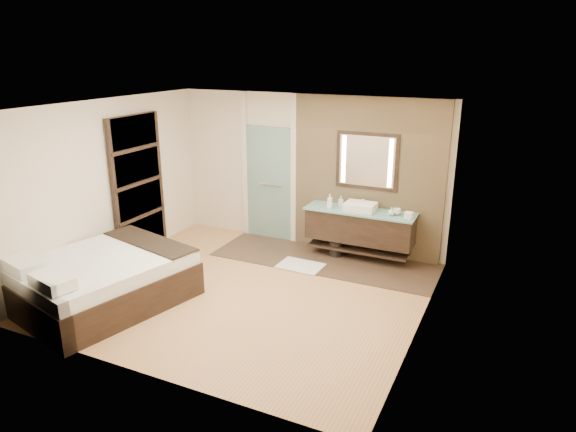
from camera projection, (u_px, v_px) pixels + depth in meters
The scene contains 15 objects.
floor at pixel (247, 291), 7.59m from camera, with size 5.00×5.00×0.00m, color #A47844.
tile_strip at pixel (324, 260), 8.72m from camera, with size 3.80×1.30×0.01m, color #392B1F.
stone_wall at pixel (367, 178), 8.63m from camera, with size 2.60×0.08×2.70m, color tan.
vanity at pixel (360, 226), 8.62m from camera, with size 1.85×0.55×0.88m.
mirror_unit at pixel (367, 161), 8.49m from camera, with size 1.06×0.04×0.96m.
frosted_door at pixel (269, 179), 9.44m from camera, with size 1.10×0.12×2.70m.
shoji_partition at pixel (138, 185), 8.71m from camera, with size 0.06×1.20×2.40m.
bed at pixel (103, 280), 7.15m from camera, with size 2.21×2.52×0.84m.
bath_mat at pixel (301, 266), 8.45m from camera, with size 0.72×0.50×0.02m, color silver.
waste_bin at pixel (336, 248), 8.86m from camera, with size 0.22×0.22×0.28m, color black.
tissue_box at pixel (409, 215), 8.10m from camera, with size 0.12×0.12×0.10m, color white.
soap_bottle_a at pixel (330, 201), 8.59m from camera, with size 0.10×0.10×0.25m, color white.
soap_bottle_b at pixel (341, 201), 8.73m from camera, with size 0.08×0.08×0.17m, color #B2B2B2.
soap_bottle_c at pixel (391, 211), 8.24m from camera, with size 0.11×0.11×0.14m, color #A9D5D0.
cup at pixel (397, 212), 8.28m from camera, with size 0.13×0.13×0.10m, color white.
Camera 1 is at (3.47, -5.96, 3.42)m, focal length 32.00 mm.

